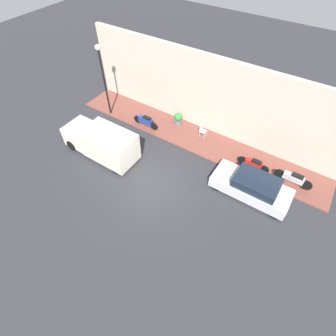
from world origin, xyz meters
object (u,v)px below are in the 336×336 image
object	(u,v)px
delivery_van	(101,142)
streetlamp	(102,70)
motorcycle_blue	(146,121)
potted_plant	(178,119)
scooter_silver	(293,178)
cafe_chair	(202,130)
parked_car	(252,186)
motorcycle_red	(254,164)

from	to	relation	value
delivery_van	streetlamp	bearing A→B (deg)	35.46
motorcycle_blue	potted_plant	xyz separation A→B (m)	(1.50, -1.72, -0.02)
scooter_silver	cafe_chair	bearing A→B (deg)	83.02
cafe_chair	scooter_silver	bearing A→B (deg)	-96.98
parked_car	streetlamp	distance (m)	11.85
parked_car	delivery_van	world-z (taller)	delivery_van
motorcycle_red	delivery_van	bearing A→B (deg)	114.76
motorcycle_red	motorcycle_blue	world-z (taller)	motorcycle_blue
delivery_van	streetlamp	distance (m)	4.84
potted_plant	parked_car	bearing A→B (deg)	-114.36
delivery_van	motorcycle_red	size ratio (longest dim) A/B	2.54
streetlamp	potted_plant	size ratio (longest dim) A/B	6.02
streetlamp	delivery_van	bearing A→B (deg)	-144.54
delivery_van	potted_plant	distance (m)	5.67
parked_car	motorcycle_blue	world-z (taller)	parked_car
cafe_chair	motorcycle_red	bearing A→B (deg)	-102.77
motorcycle_red	streetlamp	xyz separation A→B (m)	(-0.51, 10.87, 3.00)
motorcycle_red	potted_plant	xyz separation A→B (m)	(1.20, 6.03, 0.02)
motorcycle_blue	streetlamp	distance (m)	4.30
streetlamp	cafe_chair	size ratio (longest dim) A/B	5.13
motorcycle_red	motorcycle_blue	size ratio (longest dim) A/B	0.97
streetlamp	cafe_chair	xyz separation A→B (m)	(1.41, -6.90, -2.84)
streetlamp	cafe_chair	distance (m)	7.60
delivery_van	scooter_silver	distance (m)	11.49
delivery_van	potted_plant	bearing A→B (deg)	-25.47
motorcycle_red	scooter_silver	distance (m)	2.29
parked_car	motorcycle_blue	distance (m)	8.45
motorcycle_red	streetlamp	bearing A→B (deg)	92.71
motorcycle_blue	cafe_chair	xyz separation A→B (m)	(1.20, -3.79, 0.11)
scooter_silver	streetlamp	size ratio (longest dim) A/B	0.42
streetlamp	scooter_silver	bearing A→B (deg)	-87.18
motorcycle_red	streetlamp	world-z (taller)	streetlamp
delivery_van	potted_plant	xyz separation A→B (m)	(5.10, -2.43, -0.49)
scooter_silver	cafe_chair	world-z (taller)	cafe_chair
delivery_van	parked_car	bearing A→B (deg)	-76.79
delivery_van	motorcycle_red	xyz separation A→B (m)	(3.90, -8.46, -0.51)
motorcycle_red	scooter_silver	size ratio (longest dim) A/B	0.90
motorcycle_blue	scooter_silver	bearing A→B (deg)	-87.55
motorcycle_blue	scooter_silver	distance (m)	10.05
cafe_chair	delivery_van	bearing A→B (deg)	136.91
motorcycle_blue	scooter_silver	world-z (taller)	motorcycle_blue
potted_plant	motorcycle_red	bearing A→B (deg)	-101.24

